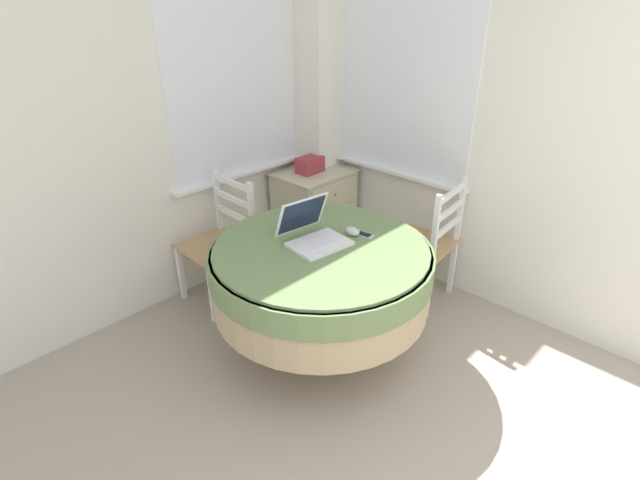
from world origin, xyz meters
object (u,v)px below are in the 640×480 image
Objects in this scene: laptop at (313,233)px; storage_box at (310,165)px; cell_phone at (364,235)px; computer_mouse at (352,231)px; dining_chair_near_back_window at (221,243)px; dining_chair_near_right_window at (426,244)px; round_dining_table at (321,272)px; corner_cabinet at (314,212)px.

storage_box is at bearing 45.57° from laptop.
computer_mouse is at bearing 126.41° from cell_phone.
dining_chair_near_back_window is at bearing 107.35° from cell_phone.
dining_chair_near_back_window reaches higher than cell_phone.
dining_chair_near_right_window is at bearing -12.07° from laptop.
computer_mouse reaches higher than round_dining_table.
storage_box is (0.90, 0.03, 0.33)m from dining_chair_near_back_window.
laptop is 3.07× the size of cell_phone.
round_dining_table is at bearing -132.56° from storage_box.
cell_phone reaches higher than corner_cabinet.
laptop is 1.30m from corner_cabinet.
dining_chair_near_right_window is 4.44× the size of storage_box.
computer_mouse is (0.21, -0.11, -0.03)m from laptop.
storage_box is at bearing 93.10° from dining_chair_near_right_window.
laptop is 0.31m from cell_phone.
corner_cabinet is (0.94, 0.02, -0.08)m from dining_chair_near_back_window.
corner_cabinet is at bearing 44.04° from laptop.
storage_box is at bearing 56.93° from computer_mouse.
dining_chair_near_right_window is at bearing -88.88° from corner_cabinet.
storage_box is (-0.06, 1.06, 0.33)m from dining_chair_near_right_window.
storage_box reaches higher than computer_mouse.
dining_chair_near_right_window reaches higher than storage_box.
cell_phone is 0.17× the size of corner_cabinet.
cell_phone is 0.60× the size of storage_box.
dining_chair_near_right_window is (0.90, -0.19, -0.34)m from laptop.
round_dining_table is at bearing 172.61° from dining_chair_near_right_window.
dining_chair_near_right_window reaches higher than computer_mouse.
dining_chair_near_back_window is 0.94m from corner_cabinet.
laptop reaches higher than storage_box.
dining_chair_near_right_window reaches higher than cell_phone.
round_dining_table is at bearing -87.39° from dining_chair_near_back_window.
corner_cabinet is (0.63, 1.01, -0.38)m from cell_phone.
laptop reaches higher than corner_cabinet.
dining_chair_near_right_window is (0.65, -0.03, -0.29)m from cell_phone.
corner_cabinet is 3.52× the size of storage_box.
dining_chair_near_right_window is (0.96, -1.03, 0.00)m from dining_chair_near_back_window.
corner_cabinet is (0.88, 0.85, -0.42)m from laptop.
cell_phone is 1.09m from dining_chair_near_back_window.
dining_chair_near_back_window is at bearing 106.04° from computer_mouse.
laptop is at bearing 78.95° from round_dining_table.
computer_mouse is 0.13× the size of corner_cabinet.
computer_mouse is at bearing -26.30° from laptop.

